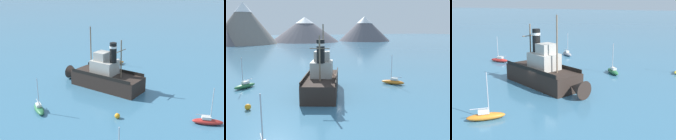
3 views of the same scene
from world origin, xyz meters
The scene contains 6 objects.
ground_plane centered at (0.00, 0.00, 0.00)m, with size 600.00×600.00×0.00m, color teal.
mountain_ridge centered at (-12.44, 125.11, 10.86)m, with size 199.58×58.19×24.80m.
old_tugboat centered at (-1.25, 0.55, 1.83)m, with size 9.10×14.49×9.90m.
sailboat_green centered at (-11.59, 7.62, 0.43)m, with size 3.73×3.11×4.90m.
sailboat_orange centered at (11.38, 0.52, 0.43)m, with size 3.33×3.59×4.90m.
mooring_buoy centered at (-11.75, -3.29, 0.35)m, with size 0.70×0.70×0.70m, color orange.
Camera 2 is at (-12.75, -31.38, 9.29)m, focal length 38.00 mm.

